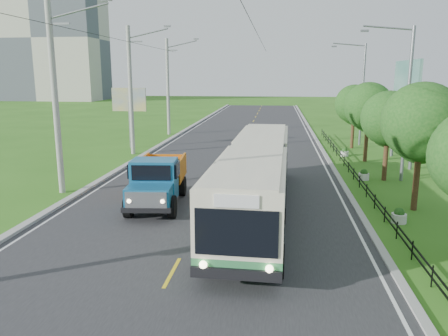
% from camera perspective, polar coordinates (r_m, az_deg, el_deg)
% --- Properties ---
extents(ground, '(240.00, 240.00, 0.00)m').
position_cam_1_polar(ground, '(14.62, -6.79, -13.45)').
color(ground, '#2E6618').
rests_on(ground, ground).
extents(road, '(14.00, 120.00, 0.02)m').
position_cam_1_polar(road, '(33.55, 1.25, 1.29)').
color(road, '#28282B').
rests_on(road, ground).
extents(curb_left, '(0.40, 120.00, 0.15)m').
position_cam_1_polar(curb_left, '(34.98, -10.57, 1.64)').
color(curb_left, '#9E9E99').
rests_on(curb_left, ground).
extents(curb_right, '(0.30, 120.00, 0.10)m').
position_cam_1_polar(curb_right, '(33.61, 13.47, 1.04)').
color(curb_right, '#9E9E99').
rests_on(curb_right, ground).
extents(edge_line_left, '(0.12, 120.00, 0.00)m').
position_cam_1_polar(edge_line_left, '(34.83, -9.70, 1.53)').
color(edge_line_left, silver).
rests_on(edge_line_left, road).
extents(edge_line_right, '(0.12, 120.00, 0.00)m').
position_cam_1_polar(edge_line_right, '(33.56, 12.62, 1.02)').
color(edge_line_right, silver).
rests_on(edge_line_right, road).
extents(centre_dash, '(0.12, 2.20, 0.00)m').
position_cam_1_polar(centre_dash, '(14.61, -6.79, -13.37)').
color(centre_dash, yellow).
rests_on(centre_dash, road).
extents(railing_right, '(0.04, 40.00, 0.60)m').
position_cam_1_polar(railing_right, '(27.87, 16.58, -0.84)').
color(railing_right, black).
rests_on(railing_right, ground).
extents(pole_near, '(3.51, 0.32, 10.00)m').
position_cam_1_polar(pole_near, '(24.68, -21.12, 8.52)').
color(pole_near, gray).
rests_on(pole_near, ground).
extents(pole_mid, '(3.51, 0.32, 10.00)m').
position_cam_1_polar(pole_mid, '(35.73, -12.05, 9.90)').
color(pole_mid, gray).
rests_on(pole_mid, ground).
extents(pole_far, '(3.51, 0.32, 10.00)m').
position_cam_1_polar(pole_far, '(47.24, -7.30, 10.52)').
color(pole_far, gray).
rests_on(pole_far, ground).
extents(tree_third, '(3.60, 3.62, 6.00)m').
position_cam_1_polar(tree_third, '(22.08, 24.40, 5.03)').
color(tree_third, '#382314').
rests_on(tree_third, ground).
extents(tree_fourth, '(3.24, 3.31, 5.40)m').
position_cam_1_polar(tree_fourth, '(27.87, 20.72, 5.74)').
color(tree_fourth, '#382314').
rests_on(tree_fourth, ground).
extents(tree_fifth, '(3.48, 3.52, 5.80)m').
position_cam_1_polar(tree_fifth, '(33.69, 18.38, 7.32)').
color(tree_fifth, '#382314').
rests_on(tree_fifth, ground).
extents(tree_back, '(3.30, 3.36, 5.50)m').
position_cam_1_polar(tree_back, '(39.59, 16.68, 7.75)').
color(tree_back, '#382314').
rests_on(tree_back, ground).
extents(streetlight_mid, '(3.02, 0.20, 9.07)m').
position_cam_1_polar(streetlight_mid, '(27.84, 22.57, 8.32)').
color(streetlight_mid, slate).
rests_on(streetlight_mid, ground).
extents(streetlight_far, '(3.02, 0.20, 9.07)m').
position_cam_1_polar(streetlight_far, '(41.49, 17.45, 9.61)').
color(streetlight_far, slate).
rests_on(streetlight_far, ground).
extents(planter_near, '(0.64, 0.64, 0.67)m').
position_cam_1_polar(planter_near, '(20.44, 21.89, -5.88)').
color(planter_near, silver).
rests_on(planter_near, ground).
extents(planter_mid, '(0.64, 0.64, 0.67)m').
position_cam_1_polar(planter_mid, '(27.98, 17.79, -0.89)').
color(planter_mid, silver).
rests_on(planter_mid, ground).
extents(planter_far, '(0.64, 0.64, 0.67)m').
position_cam_1_polar(planter_far, '(35.72, 15.45, 1.96)').
color(planter_far, silver).
rests_on(planter_far, ground).
extents(billboard_left, '(3.00, 0.20, 5.20)m').
position_cam_1_polar(billboard_left, '(39.02, -12.28, 8.24)').
color(billboard_left, slate).
rests_on(billboard_left, ground).
extents(billboard_right, '(0.24, 6.00, 7.30)m').
position_cam_1_polar(billboard_right, '(34.04, 22.68, 9.57)').
color(billboard_right, slate).
rests_on(billboard_right, ground).
extents(apartment_near, '(28.00, 14.00, 30.00)m').
position_cam_1_polar(apartment_near, '(122.84, -22.22, 15.26)').
color(apartment_near, '#B7B2A3').
rests_on(apartment_near, ground).
extents(apartment_far, '(24.00, 14.00, 26.00)m').
position_cam_1_polar(apartment_far, '(156.88, -25.87, 13.34)').
color(apartment_far, '#B7B2A3').
rests_on(apartment_far, ground).
extents(bus, '(3.08, 16.36, 3.14)m').
position_cam_1_polar(bus, '(20.09, 4.37, -0.59)').
color(bus, '#337F47').
rests_on(bus, ground).
extents(dump_truck, '(2.71, 5.95, 2.43)m').
position_cam_1_polar(dump_truck, '(21.51, -8.67, -1.25)').
color(dump_truck, '#175F8C').
rests_on(dump_truck, ground).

